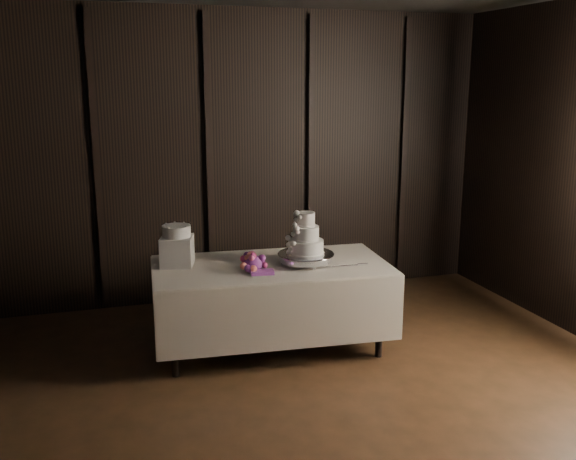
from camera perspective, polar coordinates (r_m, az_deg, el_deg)
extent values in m
cube|color=black|center=(6.68, -7.11, 6.32)|extent=(6.04, 0.04, 3.04)
cube|color=silver|center=(5.46, -1.51, -3.12)|extent=(2.05, 1.18, 0.01)
cube|color=white|center=(5.58, -1.48, -7.07)|extent=(1.89, 1.05, 0.71)
cylinder|color=silver|center=(5.46, 1.59, -2.57)|extent=(0.63, 0.63, 0.09)
cylinder|color=white|center=(5.43, 1.60, -1.50)|extent=(0.30, 0.30, 0.12)
cylinder|color=white|center=(5.40, 1.61, -0.28)|extent=(0.22, 0.22, 0.12)
cylinder|color=white|center=(5.38, 1.62, 0.96)|extent=(0.15, 0.15, 0.12)
cube|color=white|center=(5.47, -9.82, -1.85)|extent=(0.32, 0.32, 0.25)
cylinder|color=white|center=(5.43, -9.89, -0.09)|extent=(0.24, 0.24, 0.10)
cube|color=silver|center=(5.40, 4.79, -3.21)|extent=(0.37, 0.05, 0.01)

